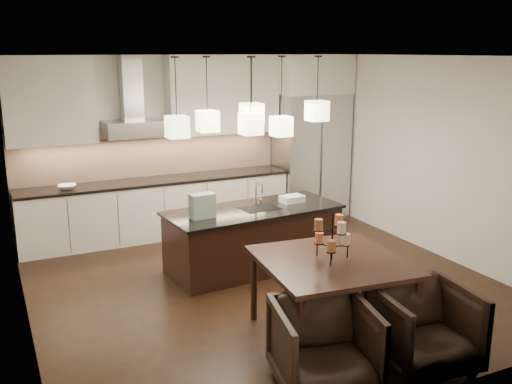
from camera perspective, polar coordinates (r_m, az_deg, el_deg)
name	(u,v)px	position (r m, az deg, el deg)	size (l,w,h in m)	color
floor	(263,284)	(7.30, 0.69, -9.22)	(5.50, 5.50, 0.02)	black
ceiling	(264,55)	(6.71, 0.76, 13.52)	(5.50, 5.50, 0.02)	white
wall_back	(188,143)	(9.37, -6.82, 4.89)	(5.50, 0.02, 2.80)	silver
wall_front	(420,243)	(4.65, 16.09, -4.96)	(5.50, 0.02, 2.80)	silver
wall_left	(16,201)	(6.18, -22.84, -0.83)	(0.02, 5.50, 2.80)	silver
wall_right	(439,157)	(8.44, 17.79, 3.32)	(0.02, 5.50, 2.80)	silver
refrigerator	(310,156)	(9.97, 5.47, 3.58)	(1.20, 0.72, 2.15)	#B7B7BA
fridge_panel	(312,74)	(9.81, 5.66, 11.64)	(1.26, 0.72, 0.65)	silver
lower_cabinets	(159,209)	(9.09, -9.70, -1.70)	(4.21, 0.62, 0.88)	silver
countertop	(158,181)	(8.98, -9.81, 1.13)	(4.21, 0.66, 0.04)	black
backsplash	(151,156)	(9.19, -10.42, 3.54)	(4.21, 0.02, 0.63)	tan
upper_cab_left	(49,101)	(8.65, -19.98, 8.58)	(1.25, 0.35, 1.25)	silver
upper_cab_right	(223,95)	(9.30, -3.31, 9.71)	(1.86, 0.35, 1.25)	silver
hood_canopy	(135,129)	(8.81, -12.01, 6.21)	(0.90, 0.52, 0.24)	#B7B7BA
hood_chimney	(131,88)	(8.85, -12.38, 10.14)	(0.30, 0.28, 0.96)	#B7B7BA
fruit_bowl	(67,187)	(8.66, -18.38, 0.50)	(0.26, 0.26, 0.06)	silver
island_body	(253,240)	(7.67, -0.25, -4.79)	(2.26, 0.90, 0.80)	black
island_top	(253,210)	(7.54, -0.26, -1.79)	(2.33, 0.98, 0.04)	black
faucet	(256,194)	(7.61, -0.01, -0.17)	(0.09, 0.22, 0.34)	silver
tote_bag	(202,206)	(7.12, -5.39, -1.39)	(0.31, 0.16, 0.31)	#1E5441
food_container	(292,199)	(7.87, 3.62, -0.68)	(0.31, 0.22, 0.09)	silver
dining_table	(330,298)	(5.95, 7.43, -10.45)	(1.38, 1.38, 0.83)	black
candelabra	(332,236)	(5.71, 7.64, -4.42)	(0.40, 0.40, 0.49)	black
candle_a	(346,239)	(5.80, 8.99, -4.68)	(0.08, 0.08, 0.11)	beige
candle_b	(319,238)	(5.81, 6.34, -4.56)	(0.08, 0.08, 0.11)	#E06741
candle_c	(331,246)	(5.58, 7.54, -5.37)	(0.08, 0.08, 0.11)	brown
candle_d	(339,220)	(5.81, 8.30, -2.77)	(0.08, 0.08, 0.11)	#E06741
candle_e	(319,225)	(5.63, 6.28, -3.26)	(0.08, 0.08, 0.11)	brown
candle_f	(342,228)	(5.56, 8.56, -3.55)	(0.08, 0.08, 0.11)	beige
armchair_left	(324,347)	(5.11, 6.84, -15.14)	(0.83, 0.85, 0.77)	black
armchair_right	(423,328)	(5.58, 16.36, -12.88)	(0.84, 0.87, 0.79)	black
pendant_a	(177,127)	(6.86, -7.90, 6.47)	(0.24, 0.24, 0.26)	#FCF5BF
pendant_b	(208,121)	(7.16, -4.87, 7.07)	(0.24, 0.24, 0.26)	#FCF5BF
pendant_c	(252,114)	(7.17, -0.43, 7.84)	(0.24, 0.24, 0.26)	#FCF5BF
pendant_d	(281,126)	(7.57, 2.53, 6.58)	(0.24, 0.24, 0.26)	#FCF5BF
pendant_e	(317,111)	(7.51, 6.11, 8.07)	(0.24, 0.24, 0.26)	#FCF5BF
pendant_f	(251,124)	(6.95, -0.52, 6.83)	(0.24, 0.24, 0.26)	#FCF5BF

